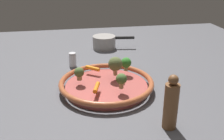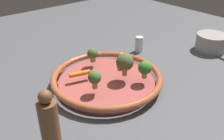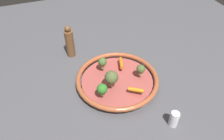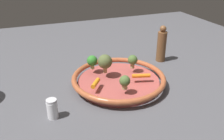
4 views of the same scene
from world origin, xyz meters
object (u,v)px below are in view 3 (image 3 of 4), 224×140
at_px(serving_bowl, 117,80).
at_px(broccoli_floret_edge, 102,89).
at_px(baby_carrot_left, 136,90).
at_px(baby_carrot_right, 121,63).
at_px(broccoli_floret_small, 102,62).
at_px(broccoli_floret_mid, 111,78).
at_px(salt_shaker, 174,119).
at_px(pepper_mill, 70,42).
at_px(broccoli_floret_large, 141,69).

distance_m(serving_bowl, broccoli_floret_edge, 0.13).
distance_m(serving_bowl, baby_carrot_left, 0.11).
relative_size(baby_carrot_left, baby_carrot_right, 0.90).
xyz_separation_m(broccoli_floret_small, broccoli_floret_edge, (-0.15, 0.05, -0.00)).
xyz_separation_m(serving_bowl, broccoli_floret_small, (0.07, 0.04, 0.05)).
height_order(broccoli_floret_mid, broccoli_floret_edge, broccoli_floret_mid).
bearing_deg(baby_carrot_left, salt_shaker, -155.13).
distance_m(broccoli_floret_edge, pepper_mill, 0.34).
relative_size(broccoli_floret_small, salt_shaker, 0.85).
bearing_deg(baby_carrot_left, serving_bowl, 21.00).
bearing_deg(serving_bowl, baby_carrot_right, -33.12).
relative_size(baby_carrot_right, broccoli_floret_large, 1.36).
xyz_separation_m(baby_carrot_left, broccoli_floret_edge, (0.03, 0.13, 0.02)).
relative_size(serving_bowl, broccoli_floret_edge, 6.45).
xyz_separation_m(broccoli_floret_small, salt_shaker, (-0.33, -0.15, -0.04)).
height_order(baby_carrot_left, pepper_mill, pepper_mill).
xyz_separation_m(broccoli_floret_large, broccoli_floret_small, (0.09, 0.13, 0.00)).
distance_m(broccoli_floret_large, pepper_mill, 0.37).
height_order(baby_carrot_left, baby_carrot_right, baby_carrot_left).
relative_size(broccoli_floret_mid, broccoli_floret_large, 1.49).
bearing_deg(salt_shaker, broccoli_floret_large, 3.73).
relative_size(serving_bowl, broccoli_floret_large, 7.24).
distance_m(baby_carrot_right, broccoli_floret_edge, 0.20).
height_order(broccoli_floret_edge, pepper_mill, pepper_mill).
distance_m(broccoli_floret_mid, salt_shaker, 0.27).
height_order(serving_bowl, broccoli_floret_mid, broccoli_floret_mid).
height_order(broccoli_floret_large, pepper_mill, pepper_mill).
bearing_deg(baby_carrot_right, broccoli_floret_mid, 141.54).
relative_size(serving_bowl, broccoli_floret_mid, 4.85).
distance_m(broccoli_floret_edge, salt_shaker, 0.28).
relative_size(broccoli_floret_edge, salt_shaker, 0.86).
distance_m(baby_carrot_left, salt_shaker, 0.17).
distance_m(broccoli_floret_small, salt_shaker, 0.37).
xyz_separation_m(baby_carrot_right, salt_shaker, (-0.33, -0.07, -0.02)).
xyz_separation_m(serving_bowl, salt_shaker, (-0.26, -0.11, 0.01)).
relative_size(serving_bowl, baby_carrot_right, 5.31).
bearing_deg(baby_carrot_right, broccoli_floret_edge, 136.42).
bearing_deg(salt_shaker, pepper_mill, 25.66).
bearing_deg(baby_carrot_right, serving_bowl, 146.88).
distance_m(baby_carrot_left, broccoli_floret_small, 0.19).
height_order(baby_carrot_left, broccoli_floret_large, broccoli_floret_large).
distance_m(broccoli_floret_mid, broccoli_floret_large, 0.14).
relative_size(serving_bowl, pepper_mill, 2.12).
xyz_separation_m(baby_carrot_left, pepper_mill, (0.36, 0.18, 0.03)).
bearing_deg(baby_carrot_left, pepper_mill, 25.99).
distance_m(baby_carrot_right, broccoli_floret_small, 0.09).
distance_m(baby_carrot_right, pepper_mill, 0.27).
height_order(serving_bowl, salt_shaker, salt_shaker).
xyz_separation_m(baby_carrot_left, salt_shaker, (-0.16, -0.07, -0.02)).
bearing_deg(salt_shaker, broccoli_floret_mid, 34.57).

